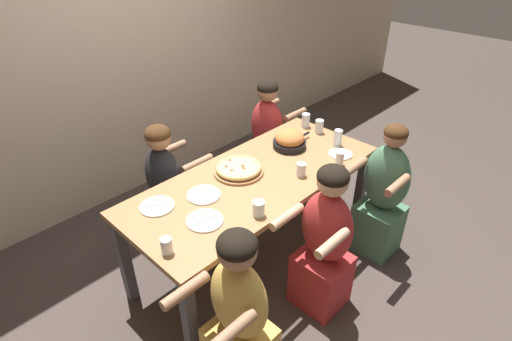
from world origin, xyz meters
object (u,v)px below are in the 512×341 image
drinking_glass_e (259,209)px  drinking_glass_f (306,121)px  empty_plate_c (340,154)px  diner_near_left (239,319)px  diner_far_midleft (167,193)px  skillet_bowl (290,140)px  drinking_glass_d (340,159)px  drinking_glass_c (167,247)px  diner_near_right (382,198)px  diner_far_right (267,141)px  empty_plate_d (157,206)px  drinking_glass_a (338,139)px  diner_near_center (324,246)px  empty_plate_a (205,221)px  drinking_glass_b (319,127)px  empty_plate_b (204,195)px  drinking_glass_g (301,170)px  pizza_board_main (239,169)px

drinking_glass_e → drinking_glass_f: drinking_glass_f is taller
empty_plate_c → diner_near_left: diner_near_left is taller
diner_far_midleft → skillet_bowl: bearing=58.4°
drinking_glass_d → drinking_glass_f: drinking_glass_f is taller
drinking_glass_c → diner_far_midleft: diner_far_midleft is taller
diner_near_right → diner_far_right: diner_near_right is taller
skillet_bowl → empty_plate_d: size_ratio=1.75×
drinking_glass_c → drinking_glass_e: 0.61m
skillet_bowl → drinking_glass_a: (0.30, -0.26, -0.01)m
drinking_glass_e → diner_near_left: (-0.49, -0.32, -0.32)m
drinking_glass_e → diner_near_center: bearing=-47.1°
empty_plate_a → diner_near_right: 1.47m
drinking_glass_b → drinking_glass_c: 1.82m
empty_plate_a → empty_plate_c: size_ratio=1.22×
diner_far_right → drinking_glass_a: bearing=-1.9°
skillet_bowl → drinking_glass_a: bearing=-41.9°
drinking_glass_c → diner_near_right: diner_near_right is taller
empty_plate_b → diner_far_midleft: (0.05, 0.55, -0.29)m
drinking_glass_g → drinking_glass_a: bearing=6.9°
empty_plate_a → empty_plate_d: same height
empty_plate_d → diner_far_midleft: (0.34, 0.43, -0.29)m
diner_near_center → drinking_glass_a: bearing=-59.2°
empty_plate_c → drinking_glass_g: bearing=175.1°
diner_near_right → drinking_glass_a: bearing=-4.3°
drinking_glass_f → diner_near_center: size_ratio=0.11×
diner_near_right → diner_far_right: 1.29m
pizza_board_main → empty_plate_b: (-0.37, -0.04, -0.02)m
empty_plate_a → diner_near_center: size_ratio=0.20×
empty_plate_a → diner_far_midleft: diner_far_midleft is taller
empty_plate_b → drinking_glass_c: size_ratio=2.27×
drinking_glass_e → empty_plate_d: bearing=126.8°
empty_plate_b → drinking_glass_a: size_ratio=1.64×
diner_far_midleft → diner_near_right: (1.13, -1.29, 0.01)m
drinking_glass_g → empty_plate_b: bearing=154.1°
skillet_bowl → drinking_glass_c: 1.44m
empty_plate_d → drinking_glass_g: drinking_glass_g is taller
drinking_glass_a → pizza_board_main: bearing=161.2°
drinking_glass_c → diner_far_right: diner_far_right is taller
drinking_glass_d → diner_near_left: bearing=-167.4°
drinking_glass_d → drinking_glass_b: bearing=52.8°
diner_far_right → drinking_glass_c: bearing=-64.5°
pizza_board_main → diner_far_right: diner_far_right is taller
empty_plate_b → drinking_glass_c: (-0.49, -0.27, 0.04)m
diner_near_right → diner_near_left: 1.56m
drinking_glass_c → drinking_glass_f: drinking_glass_f is taller
empty_plate_d → diner_near_center: diner_near_center is taller
pizza_board_main → diner_near_center: size_ratio=0.32×
pizza_board_main → drinking_glass_a: bearing=-18.8°
empty_plate_b → drinking_glass_g: (0.65, -0.32, 0.04)m
drinking_glass_b → drinking_glass_g: bearing=-154.0°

